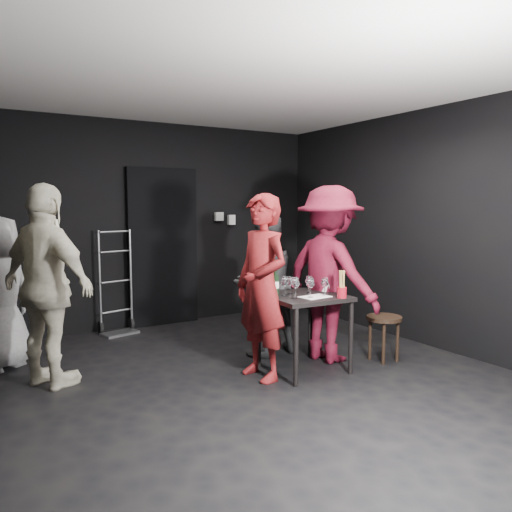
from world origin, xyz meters
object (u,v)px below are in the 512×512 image
server_red (262,273)px  bystander_cream (47,265)px  hand_truck (118,315)px  breadstick_cup (342,285)px  man_maroon (330,256)px  tasting_table (304,305)px  wine_bottle (275,285)px  stool (384,325)px  woman_black (264,284)px

server_red → bystander_cream: size_ratio=0.91×
hand_truck → bystander_cream: (-1.02, -1.55, 0.86)m
bystander_cream → breadstick_cup: 2.66m
man_maroon → breadstick_cup: bearing=143.2°
tasting_table → wine_bottle: size_ratio=2.62×
server_red → wine_bottle: 0.22m
hand_truck → stool: bearing=-64.6°
tasting_table → breadstick_cup: 0.43m
wine_bottle → man_maroon: bearing=5.7°
hand_truck → stool: (2.07, -2.54, 0.15)m
hand_truck → wine_bottle: size_ratio=4.56×
bystander_cream → hand_truck: bearing=-63.6°
hand_truck → wine_bottle: (0.89, -2.29, 0.63)m
hand_truck → breadstick_cup: (1.38, -2.67, 0.64)m
stool → hand_truck: bearing=129.1°
server_red → wine_bottle: (0.17, 0.04, -0.13)m
tasting_table → woman_black: bearing=94.7°
stool → breadstick_cup: breadstick_cup is taller
man_maroon → bystander_cream: size_ratio=1.00×
tasting_table → stool: (0.90, -0.18, -0.27)m
server_red → wine_bottle: server_red is taller
hand_truck → bystander_cream: bearing=-137.1°
woman_black → server_red: bearing=50.7°
server_red → hand_truck: bearing=-170.0°
hand_truck → breadstick_cup: hand_truck is taller
stool → man_maroon: bearing=144.5°
tasting_table → stool: bearing=-11.3°
breadstick_cup → tasting_table: bearing=123.6°
woman_black → man_maroon: bearing=129.0°
stool → server_red: server_red is taller
server_red → woman_black: size_ratio=1.27×
bystander_cream → breadstick_cup: bearing=-145.3°
hand_truck → bystander_cream: 2.04m
woman_black → bystander_cream: 2.17m
server_red → bystander_cream: bystander_cream is taller
man_maroon → woman_black: bearing=34.4°
wine_bottle → stool: bearing=-12.2°
stool → man_maroon: 0.91m
tasting_table → woman_black: 0.66m
bystander_cream → breadstick_cup: bystander_cream is taller
server_red → breadstick_cup: (0.66, -0.35, -0.11)m
wine_bottle → breadstick_cup: (0.49, -0.39, 0.02)m
woman_black → tasting_table: bearing=89.1°
woman_black → bystander_cream: size_ratio=0.71×
man_maroon → bystander_cream: man_maroon is taller
tasting_table → server_red: 0.57m
tasting_table → man_maroon: bearing=18.9°
breadstick_cup → man_maroon: bearing=63.4°
tasting_table → woman_black: woman_black is taller
wine_bottle → breadstick_cup: 0.62m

